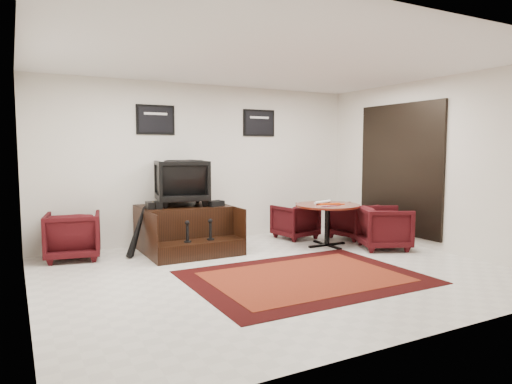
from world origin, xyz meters
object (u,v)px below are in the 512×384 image
at_px(meeting_table, 327,209).
at_px(shine_chair, 182,180).
at_px(shine_podium, 185,230).
at_px(table_chair_window, 353,219).
at_px(armchair_side, 73,233).
at_px(table_chair_corner, 384,226).
at_px(table_chair_back, 295,219).

bearing_deg(meeting_table, shine_chair, 156.07).
height_order(shine_podium, table_chair_window, shine_podium).
height_order(shine_podium, armchair_side, armchair_side).
bearing_deg(armchair_side, meeting_table, 175.32).
bearing_deg(table_chair_window, shine_podium, 68.57).
height_order(shine_podium, table_chair_corner, table_chair_corner).
distance_m(meeting_table, table_chair_window, 0.94).
height_order(shine_chair, table_chair_window, shine_chair).
xyz_separation_m(shine_chair, table_chair_window, (3.08, -0.67, -0.79)).
height_order(shine_chair, table_chair_corner, shine_chair).
bearing_deg(table_chair_window, meeting_table, 99.77).
bearing_deg(shine_podium, shine_chair, 90.00).
bearing_deg(armchair_side, table_chair_back, -172.97).
distance_m(table_chair_back, table_chair_corner, 1.67).
bearing_deg(shine_chair, table_chair_back, -174.05).
height_order(table_chair_back, table_chair_window, table_chair_window).
distance_m(shine_chair, table_chair_corner, 3.44).
bearing_deg(table_chair_back, table_chair_window, 143.69).
bearing_deg(table_chair_back, meeting_table, 89.39).
bearing_deg(table_chair_window, shine_chair, 65.96).
distance_m(table_chair_window, table_chair_corner, 0.97).
relative_size(shine_chair, table_chair_back, 1.20).
relative_size(armchair_side, table_chair_back, 1.12).
xyz_separation_m(shine_chair, table_chair_corner, (2.94, -1.63, -0.76)).
distance_m(meeting_table, table_chair_back, 0.89).
height_order(armchair_side, table_chair_back, armchair_side).
bearing_deg(shine_podium, armchair_side, 173.35).
relative_size(shine_chair, table_chair_corner, 1.08).
bearing_deg(table_chair_corner, shine_chair, 84.63).
relative_size(table_chair_back, table_chair_corner, 0.90).
bearing_deg(meeting_table, table_chair_window, 21.59).
xyz_separation_m(meeting_table, table_chair_window, (0.83, 0.33, -0.27)).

